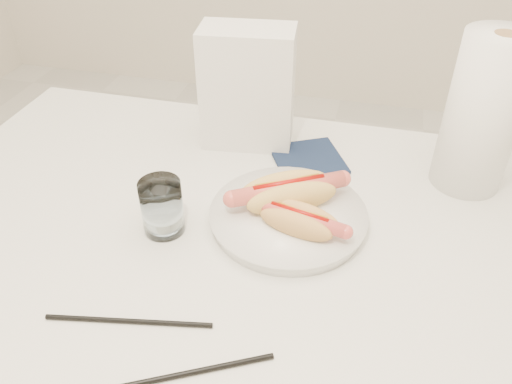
% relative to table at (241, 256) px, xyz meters
% --- Properties ---
extents(table, '(1.20, 0.80, 0.75)m').
position_rel_table_xyz_m(table, '(0.00, 0.00, 0.00)').
color(table, silver).
rests_on(table, ground).
extents(plate, '(0.26, 0.26, 0.02)m').
position_rel_table_xyz_m(plate, '(0.07, 0.04, 0.07)').
color(plate, white).
rests_on(plate, table).
extents(hotdog_left, '(0.18, 0.14, 0.05)m').
position_rel_table_xyz_m(hotdog_left, '(0.07, 0.06, 0.11)').
color(hotdog_left, '#F1BF60').
rests_on(hotdog_left, plate).
extents(hotdog_right, '(0.15, 0.09, 0.04)m').
position_rel_table_xyz_m(hotdog_right, '(0.10, 0.00, 0.10)').
color(hotdog_right, '#E5A859').
rests_on(hotdog_right, plate).
extents(water_glass, '(0.07, 0.07, 0.09)m').
position_rel_table_xyz_m(water_glass, '(-0.12, -0.03, 0.11)').
color(water_glass, white).
rests_on(water_glass, table).
extents(chopstick_near, '(0.23, 0.05, 0.01)m').
position_rel_table_xyz_m(chopstick_near, '(-0.09, -0.22, 0.06)').
color(chopstick_near, black).
rests_on(chopstick_near, table).
extents(chopstick_far, '(0.21, 0.12, 0.01)m').
position_rel_table_xyz_m(chopstick_far, '(0.00, -0.28, 0.06)').
color(chopstick_far, black).
rests_on(chopstick_far, table).
extents(napkin_box, '(0.19, 0.12, 0.24)m').
position_rel_table_xyz_m(napkin_box, '(-0.06, 0.28, 0.18)').
color(napkin_box, white).
rests_on(napkin_box, table).
extents(navy_napkin, '(0.17, 0.17, 0.01)m').
position_rel_table_xyz_m(navy_napkin, '(0.07, 0.23, 0.06)').
color(navy_napkin, '#131F3C').
rests_on(navy_napkin, table).
extents(paper_towel_roll, '(0.13, 0.13, 0.28)m').
position_rel_table_xyz_m(paper_towel_roll, '(0.36, 0.24, 0.20)').
color(paper_towel_roll, white).
rests_on(paper_towel_roll, table).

